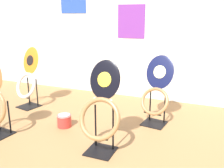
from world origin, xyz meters
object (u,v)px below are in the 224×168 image
at_px(toilet_seat_display_jazz_black, 101,111).
at_px(toilet_seat_display_navy_moon, 156,93).
at_px(paint_can, 64,120).
at_px(toilet_seat_display_orange_sun, 28,79).

height_order(toilet_seat_display_jazz_black, toilet_seat_display_navy_moon, toilet_seat_display_jazz_black).
bearing_deg(toilet_seat_display_jazz_black, paint_can, 152.43).
height_order(toilet_seat_display_jazz_black, toilet_seat_display_orange_sun, toilet_seat_display_jazz_black).
bearing_deg(toilet_seat_display_jazz_black, toilet_seat_display_orange_sun, 153.83).
bearing_deg(toilet_seat_display_navy_moon, paint_can, -152.12).
relative_size(toilet_seat_display_navy_moon, toilet_seat_display_orange_sun, 0.97).
distance_m(toilet_seat_display_jazz_black, paint_can, 0.83).
height_order(toilet_seat_display_navy_moon, toilet_seat_display_orange_sun, toilet_seat_display_orange_sun).
distance_m(toilet_seat_display_navy_moon, paint_can, 1.19).
bearing_deg(toilet_seat_display_navy_moon, toilet_seat_display_jazz_black, -111.40).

